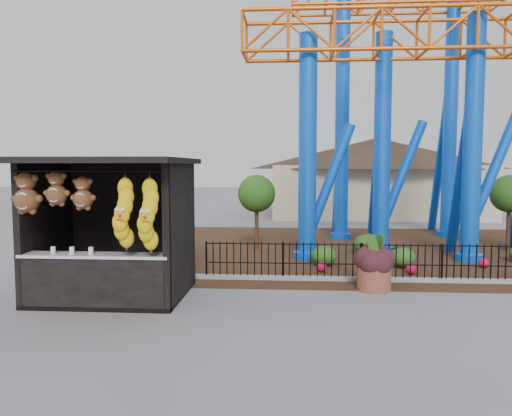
# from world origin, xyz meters

# --- Properties ---
(ground) EXTENTS (120.00, 120.00, 0.00)m
(ground) POSITION_xyz_m (0.00, 0.00, 0.00)
(ground) COLOR slate
(ground) RESTS_ON ground
(mulch_bed) EXTENTS (18.00, 12.00, 0.02)m
(mulch_bed) POSITION_xyz_m (4.00, 8.00, 0.01)
(mulch_bed) COLOR #331E11
(mulch_bed) RESTS_ON ground
(curb) EXTENTS (18.00, 0.18, 0.12)m
(curb) POSITION_xyz_m (4.00, 3.00, 0.06)
(curb) COLOR gray
(curb) RESTS_ON ground
(prize_booth) EXTENTS (3.50, 3.40, 3.12)m
(prize_booth) POSITION_xyz_m (-3.00, 0.90, 1.53)
(prize_booth) COLOR black
(prize_booth) RESTS_ON ground
(picket_fence) EXTENTS (12.20, 0.06, 1.00)m
(picket_fence) POSITION_xyz_m (4.90, 3.00, 0.50)
(picket_fence) COLOR black
(picket_fence) RESTS_ON ground
(roller_coaster) EXTENTS (11.00, 6.37, 10.82)m
(roller_coaster) POSITION_xyz_m (5.12, 8.23, 6.44)
(roller_coaster) COLOR blue
(roller_coaster) RESTS_ON ground
(terracotta_planter) EXTENTS (1.03, 1.03, 0.61)m
(terracotta_planter) POSITION_xyz_m (2.97, 2.12, 0.31)
(terracotta_planter) COLOR brown
(terracotta_planter) RESTS_ON ground
(planter_foliage) EXTENTS (0.70, 0.70, 0.64)m
(planter_foliage) POSITION_xyz_m (2.97, 2.12, 0.93)
(planter_foliage) COLOR black
(planter_foliage) RESTS_ON terracotta_planter
(potted_plant) EXTENTS (1.02, 0.92, 1.03)m
(potted_plant) POSITION_xyz_m (3.20, 2.70, 0.51)
(potted_plant) COLOR #325E1B
(potted_plant) RESTS_ON ground
(landscaping) EXTENTS (8.48, 3.58, 0.67)m
(landscaping) POSITION_xyz_m (4.75, 5.64, 0.30)
(landscaping) COLOR #274C16
(landscaping) RESTS_ON mulch_bed
(pavilion) EXTENTS (15.00, 15.00, 4.80)m
(pavilion) POSITION_xyz_m (6.00, 20.00, 3.07)
(pavilion) COLOR #BFAD8C
(pavilion) RESTS_ON ground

